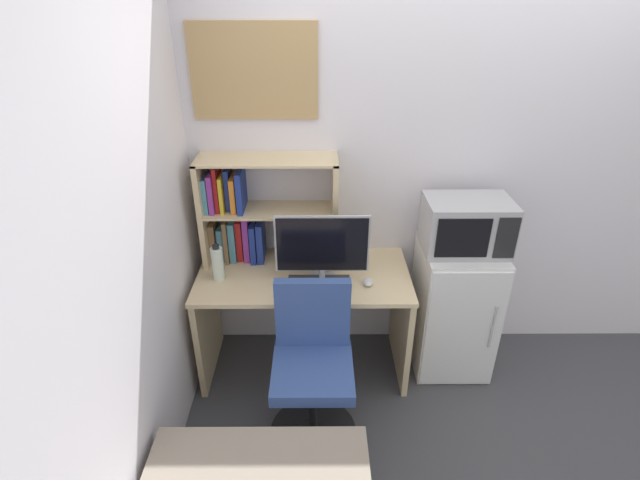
{
  "coord_description": "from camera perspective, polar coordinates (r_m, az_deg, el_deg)",
  "views": [
    {
      "loc": [
        -0.82,
        -2.77,
        2.29
      ],
      "look_at": [
        -0.8,
        -0.35,
        0.99
      ],
      "focal_mm": 26.65,
      "sensor_mm": 36.0,
      "label": 1
    }
  ],
  "objects": [
    {
      "name": "wall_back",
      "position": [
        3.2,
        22.26,
        8.15
      ],
      "size": [
        6.4,
        0.04,
        2.6
      ],
      "primitive_type": "cube",
      "color": "silver",
      "rests_on": "ground_plane"
    },
    {
      "name": "wall_left",
      "position": [
        1.73,
        -28.38,
        -10.56
      ],
      "size": [
        0.04,
        4.4,
        2.6
      ],
      "primitive_type": "cube",
      "color": "silver",
      "rests_on": "ground_plane"
    },
    {
      "name": "desk",
      "position": [
        3.03,
        -1.91,
        -7.57
      ],
      "size": [
        1.29,
        0.64,
        0.74
      ],
      "color": "beige",
      "rests_on": "ground_plane"
    },
    {
      "name": "hutch_bookshelf",
      "position": [
        2.95,
        -8.58,
        3.33
      ],
      "size": [
        0.83,
        0.27,
        0.67
      ],
      "color": "beige",
      "rests_on": "desk"
    },
    {
      "name": "monitor",
      "position": [
        2.71,
        0.26,
        -0.94
      ],
      "size": [
        0.54,
        0.2,
        0.43
      ],
      "color": "#B7B7BC",
      "rests_on": "desk"
    },
    {
      "name": "keyboard",
      "position": [
        2.8,
        -0.12,
        -5.11
      ],
      "size": [
        0.36,
        0.14,
        0.02
      ],
      "primitive_type": "cube",
      "color": "#333338",
      "rests_on": "desk"
    },
    {
      "name": "computer_mouse",
      "position": [
        2.81,
        5.76,
        -5.03
      ],
      "size": [
        0.06,
        0.09,
        0.04
      ],
      "primitive_type": "ellipsoid",
      "color": "silver",
      "rests_on": "desk"
    },
    {
      "name": "water_bottle",
      "position": [
        2.87,
        -12.2,
        -2.72
      ],
      "size": [
        0.07,
        0.07,
        0.23
      ],
      "color": "silver",
      "rests_on": "desk"
    },
    {
      "name": "mini_fridge",
      "position": [
        3.24,
        15.7,
        -7.81
      ],
      "size": [
        0.48,
        0.51,
        0.88
      ],
      "color": "white",
      "rests_on": "ground_plane"
    },
    {
      "name": "microwave",
      "position": [
        2.94,
        17.18,
        1.71
      ],
      "size": [
        0.5,
        0.34,
        0.32
      ],
      "color": "#ADADB2",
      "rests_on": "mini_fridge"
    },
    {
      "name": "desk_chair",
      "position": [
        2.7,
        -0.87,
        -15.74
      ],
      "size": [
        0.49,
        0.49,
        0.93
      ],
      "color": "black",
      "rests_on": "ground_plane"
    },
    {
      "name": "wall_corkboard",
      "position": [
        2.82,
        -7.94,
        19.38
      ],
      "size": [
        0.71,
        0.02,
        0.52
      ],
      "primitive_type": "cube",
      "color": "tan"
    }
  ]
}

